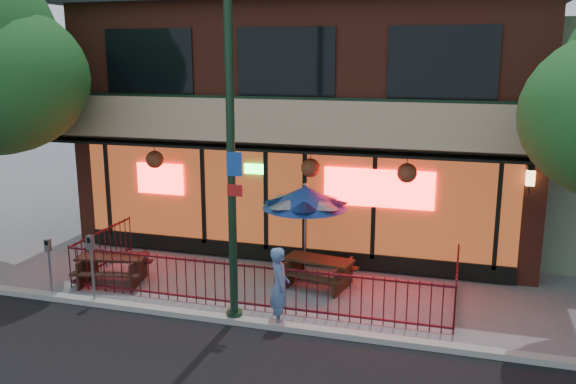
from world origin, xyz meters
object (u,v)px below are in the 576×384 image
at_px(picnic_table_right, 319,268).
at_px(parking_meter_near, 92,258).
at_px(patio_umbrella, 305,197).
at_px(picnic_table_left, 113,265).
at_px(parking_meter_far, 49,258).
at_px(pedestrian, 280,287).
at_px(street_light, 231,165).

xyz_separation_m(picnic_table_right, parking_meter_near, (-4.31, -2.36, 0.60)).
bearing_deg(picnic_table_right, patio_umbrella, 131.47).
height_order(picnic_table_left, parking_meter_near, parking_meter_near).
relative_size(picnic_table_right, parking_meter_far, 1.30).
distance_m(pedestrian, parking_meter_near, 4.08).
xyz_separation_m(street_light, picnic_table_right, (1.17, 2.28, -2.72)).
bearing_deg(picnic_table_left, pedestrian, -13.73).
distance_m(picnic_table_left, parking_meter_far, 1.46).
distance_m(picnic_table_right, pedestrian, 2.27).
bearing_deg(parking_meter_far, street_light, -0.04).
relative_size(picnic_table_left, pedestrian, 1.10).
distance_m(street_light, parking_meter_far, 4.82).
bearing_deg(picnic_table_left, patio_umbrella, 22.14).
height_order(parking_meter_near, parking_meter_far, parking_meter_near).
bearing_deg(parking_meter_near, patio_umbrella, 36.84).
height_order(street_light, picnic_table_left, street_light).
bearing_deg(picnic_table_left, parking_meter_far, -126.44).
bearing_deg(street_light, pedestrian, 3.27).
height_order(street_light, pedestrian, street_light).
distance_m(street_light, picnic_table_left, 4.52).
bearing_deg(picnic_table_right, pedestrian, -96.17).
xyz_separation_m(street_light, picnic_table_left, (-3.43, 1.12, -2.71)).
relative_size(patio_umbrella, parking_meter_near, 1.50).
xyz_separation_m(street_light, patio_umbrella, (0.70, 2.80, -1.20)).
bearing_deg(pedestrian, parking_meter_far, 66.68).
relative_size(patio_umbrella, pedestrian, 1.43).
height_order(patio_umbrella, pedestrian, patio_umbrella).
distance_m(street_light, patio_umbrella, 3.13).
bearing_deg(pedestrian, patio_umbrella, -19.22).
height_order(patio_umbrella, parking_meter_far, patio_umbrella).
relative_size(picnic_table_left, picnic_table_right, 1.02).
xyz_separation_m(parking_meter_near, parking_meter_far, (-1.12, 0.08, -0.13)).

